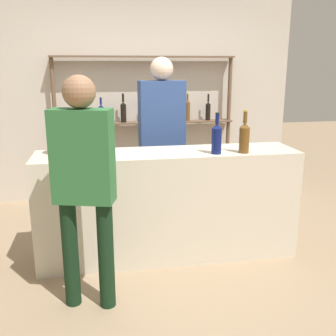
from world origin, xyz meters
TOP-DOWN VIEW (x-y plane):
  - ground_plane at (0.00, 0.00)m, footprint 16.00×16.00m
  - bar_counter at (0.00, 0.00)m, footprint 2.34×0.53m
  - back_wall at (0.00, 1.87)m, footprint 3.94×0.12m
  - back_shelf at (0.00, 1.69)m, footprint 2.30×0.18m
  - counter_bottle_0 at (-0.58, -0.03)m, footprint 0.07×0.07m
  - counter_bottle_1 at (0.40, -0.14)m, footprint 0.09×0.09m
  - counter_bottle_2 at (0.65, -0.15)m, footprint 0.09×0.09m
  - counter_bottle_3 at (-0.70, -0.11)m, footprint 0.09×0.09m
  - ice_bucket at (-0.91, 0.07)m, footprint 0.22×0.22m
  - server_behind_counter at (0.07, 0.75)m, footprint 0.49×0.24m
  - customer_left at (-0.71, -0.70)m, footprint 0.45×0.29m

SIDE VIEW (x-z plane):
  - ground_plane at x=0.00m, z-range 0.00..0.00m
  - bar_counter at x=0.00m, z-range 0.00..0.99m
  - customer_left at x=-0.71m, z-range 0.16..1.84m
  - server_behind_counter at x=0.07m, z-range 0.16..1.98m
  - ice_bucket at x=-0.91m, z-range 0.99..1.21m
  - counter_bottle_3 at x=-0.70m, z-range 0.96..1.27m
  - counter_bottle_0 at x=-0.58m, z-range 0.95..1.29m
  - counter_bottle_1 at x=0.40m, z-range 0.95..1.31m
  - counter_bottle_2 at x=0.65m, z-range 0.95..1.32m
  - back_shelf at x=0.00m, z-range 0.30..2.15m
  - back_wall at x=0.00m, z-range 0.00..2.80m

